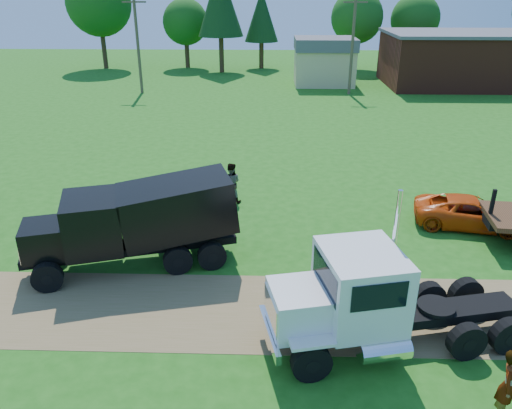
{
  "coord_description": "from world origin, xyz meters",
  "views": [
    {
      "loc": [
        -1.46,
        -13.35,
        9.69
      ],
      "look_at": [
        -2.01,
        4.9,
        1.6
      ],
      "focal_mm": 35.0,
      "sensor_mm": 36.0,
      "label": 1
    }
  ],
  "objects_px": {
    "orange_pickup": "(471,212)",
    "spectator_a": "(509,385)",
    "black_dump_truck": "(139,220)",
    "white_semi_tractor": "(362,300)"
  },
  "relations": [
    {
      "from": "black_dump_truck",
      "to": "orange_pickup",
      "type": "height_order",
      "value": "black_dump_truck"
    },
    {
      "from": "black_dump_truck",
      "to": "spectator_a",
      "type": "distance_m",
      "value": 12.59
    },
    {
      "from": "black_dump_truck",
      "to": "spectator_a",
      "type": "relative_size",
      "value": 4.09
    },
    {
      "from": "white_semi_tractor",
      "to": "black_dump_truck",
      "type": "xyz_separation_m",
      "value": [
        -7.36,
        4.43,
        0.27
      ]
    },
    {
      "from": "orange_pickup",
      "to": "spectator_a",
      "type": "relative_size",
      "value": 2.46
    },
    {
      "from": "white_semi_tractor",
      "to": "orange_pickup",
      "type": "height_order",
      "value": "white_semi_tractor"
    },
    {
      "from": "white_semi_tractor",
      "to": "orange_pickup",
      "type": "relative_size",
      "value": 1.65
    },
    {
      "from": "white_semi_tractor",
      "to": "orange_pickup",
      "type": "xyz_separation_m",
      "value": [
        6.09,
        8.07,
        -0.91
      ]
    },
    {
      "from": "white_semi_tractor",
      "to": "spectator_a",
      "type": "relative_size",
      "value": 4.06
    },
    {
      "from": "white_semi_tractor",
      "to": "spectator_a",
      "type": "bearing_deg",
      "value": -50.9
    }
  ]
}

